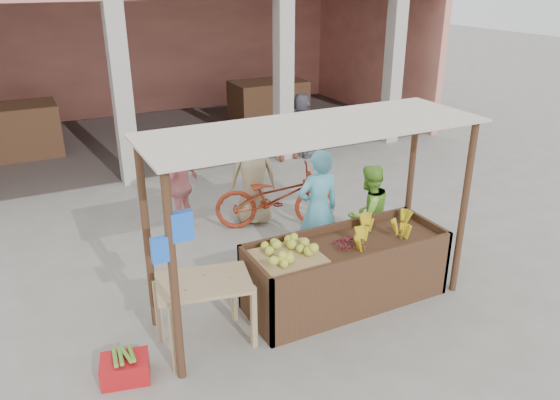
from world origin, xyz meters
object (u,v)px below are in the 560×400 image
fruit_stall (346,273)px  side_table (204,292)px  vendor_blue (318,205)px  vendor_green (368,211)px  motorcycle (275,196)px  red_crate (125,369)px

fruit_stall → side_table: size_ratio=2.25×
fruit_stall → vendor_blue: 1.14m
fruit_stall → side_table: 1.94m
vendor_green → motorcycle: 1.78m
side_table → motorcycle: size_ratio=0.55×
red_crate → motorcycle: motorcycle is taller
side_table → vendor_green: 2.93m
vendor_blue → vendor_green: 0.77m
fruit_stall → red_crate: bearing=-175.6°
red_crate → vendor_green: vendor_green is taller
fruit_stall → red_crate: fruit_stall is taller
side_table → vendor_blue: size_ratio=0.62×
vendor_blue → side_table: bearing=29.3°
vendor_blue → motorcycle: 1.48m
red_crate → fruit_stall: bearing=17.6°
red_crate → vendor_blue: 3.38m
side_table → red_crate: bearing=-157.8°
side_table → fruit_stall: bearing=13.3°
fruit_stall → vendor_blue: bearing=80.8°
fruit_stall → vendor_green: 1.25m
vendor_green → vendor_blue: bearing=-24.1°
red_crate → side_table: bearing=23.5°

